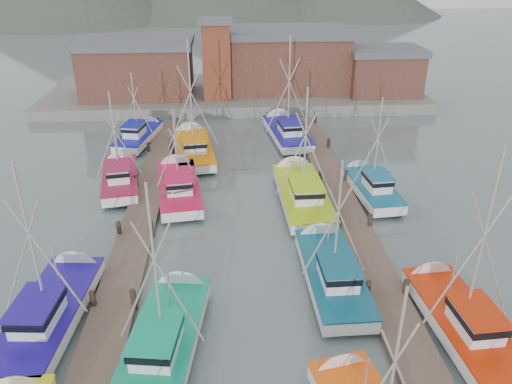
{
  "coord_description": "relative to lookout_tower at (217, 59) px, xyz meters",
  "views": [
    {
      "loc": [
        -1.04,
        -22.47,
        16.63
      ],
      "look_at": [
        0.68,
        5.87,
        2.6
      ],
      "focal_mm": 35.0,
      "sensor_mm": 36.0,
      "label": 1
    }
  ],
  "objects": [
    {
      "name": "boat_5",
      "position": [
        6.39,
        -33.15,
        -4.87
      ],
      "size": [
        3.36,
        9.05,
        8.25
      ],
      "rotation": [
        0.0,
        0.0,
        0.02
      ],
      "color": "#101D37",
      "rests_on": "ground"
    },
    {
      "name": "ground",
      "position": [
        2.0,
        -33.0,
        -5.55
      ],
      "size": [
        260.0,
        260.0,
        0.0
      ],
      "primitive_type": "plane",
      "color": "#556664",
      "rests_on": "ground"
    },
    {
      "name": "boat_8",
      "position": [
        -2.78,
        -21.77,
        -4.88
      ],
      "size": [
        4.04,
        9.48,
        7.44
      ],
      "rotation": [
        0.0,
        0.0,
        0.14
      ],
      "color": "#101D37",
      "rests_on": "ground"
    },
    {
      "name": "boat_6",
      "position": [
        -7.79,
        -35.44,
        -4.86
      ],
      "size": [
        3.91,
        9.33,
        9.55
      ],
      "rotation": [
        0.0,
        0.0,
        -0.08
      ],
      "color": "#101D37",
      "rests_on": "ground"
    },
    {
      "name": "lookout_tower",
      "position": [
        0.0,
        0.0,
        0.0
      ],
      "size": [
        3.6,
        3.6,
        8.5
      ],
      "color": "brown",
      "rests_on": "quay"
    },
    {
      "name": "boat_7",
      "position": [
        11.71,
        -37.25,
        -4.86
      ],
      "size": [
        4.1,
        8.71,
        10.36
      ],
      "rotation": [
        0.0,
        0.0,
        0.06
      ],
      "color": "#101D37",
      "rests_on": "ground"
    },
    {
      "name": "shed_center",
      "position": [
        8.0,
        4.0,
        -0.86
      ],
      "size": [
        14.84,
        9.54,
        6.9
      ],
      "color": "brown",
      "rests_on": "quay"
    },
    {
      "name": "boat_14",
      "position": [
        -7.24,
        -10.46,
        -4.87
      ],
      "size": [
        3.88,
        8.32,
        7.26
      ],
      "rotation": [
        0.0,
        0.0,
        -0.19
      ],
      "color": "#101D37",
      "rests_on": "ground"
    },
    {
      "name": "shed_left",
      "position": [
        -9.0,
        2.0,
        -1.21
      ],
      "size": [
        12.72,
        8.48,
        6.2
      ],
      "color": "brown",
      "rests_on": "quay"
    },
    {
      "name": "gull_far",
      "position": [
        1.5,
        -30.85,
        0.27
      ],
      "size": [
        1.55,
        0.65,
        0.24
      ],
      "rotation": [
        0.0,
        0.0,
        -0.26
      ],
      "color": "gray",
      "rests_on": "ground"
    },
    {
      "name": "boat_13",
      "position": [
        6.56,
        -10.29,
        -4.86
      ],
      "size": [
        4.17,
        9.81,
        10.51
      ],
      "rotation": [
        0.0,
        0.0,
        0.12
      ],
      "color": "#101D37",
      "rests_on": "ground"
    },
    {
      "name": "boat_9",
      "position": [
        6.16,
        -23.42,
        -4.87
      ],
      "size": [
        3.87,
        10.11,
        9.46
      ],
      "rotation": [
        0.0,
        0.0,
        0.03
      ],
      "color": "#101D37",
      "rests_on": "ground"
    },
    {
      "name": "boat_11",
      "position": [
        11.37,
        -22.72,
        -4.87
      ],
      "size": [
        3.27,
        8.02,
        8.14
      ],
      "rotation": [
        0.0,
        0.0,
        0.09
      ],
      "color": "#101D37",
      "rests_on": "ground"
    },
    {
      "name": "boat_12",
      "position": [
        -2.1,
        -14.03,
        -4.86
      ],
      "size": [
        4.33,
        9.92,
        10.98
      ],
      "rotation": [
        0.0,
        0.0,
        0.14
      ],
      "color": "#101D37",
      "rests_on": "ground"
    },
    {
      "name": "dock_left",
      "position": [
        -5.0,
        -28.96,
        -5.34
      ],
      "size": [
        2.3,
        46.0,
        1.5
      ],
      "color": "brown",
      "rests_on": "ground"
    },
    {
      "name": "distant_hills",
      "position": [
        -10.76,
        89.59,
        -5.55
      ],
      "size": [
        175.0,
        140.0,
        42.0
      ],
      "color": "#455043",
      "rests_on": "ground"
    },
    {
      "name": "boat_4",
      "position": [
        -2.05,
        -37.66,
        -4.87
      ],
      "size": [
        4.03,
        9.47,
        9.47
      ],
      "rotation": [
        0.0,
        0.0,
        -0.14
      ],
      "color": "#101D37",
      "rests_on": "ground"
    },
    {
      "name": "gull_near",
      "position": [
        -1.07,
        -39.28,
        3.15
      ],
      "size": [
        1.54,
        0.6,
        0.24
      ],
      "rotation": [
        0.0,
        0.0,
        -0.01
      ],
      "color": "gray",
      "rests_on": "ground"
    },
    {
      "name": "dock_right",
      "position": [
        9.0,
        -28.96,
        -5.34
      ],
      "size": [
        2.3,
        46.0,
        1.5
      ],
      "color": "brown",
      "rests_on": "ground"
    },
    {
      "name": "quay",
      "position": [
        2.0,
        4.0,
        -4.95
      ],
      "size": [
        44.0,
        16.0,
        1.2
      ],
      "primitive_type": "cube",
      "color": "gray",
      "rests_on": "ground"
    },
    {
      "name": "shed_right",
      "position": [
        19.0,
        1.0,
        -1.71
      ],
      "size": [
        8.48,
        6.36,
        5.2
      ],
      "color": "brown",
      "rests_on": "quay"
    },
    {
      "name": "boat_10",
      "position": [
        -7.37,
        -19.97,
        -4.87
      ],
      "size": [
        3.82,
        8.52,
        8.14
      ],
      "rotation": [
        0.0,
        0.0,
        0.17
      ],
      "color": "#101D37",
      "rests_on": "ground"
    }
  ]
}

